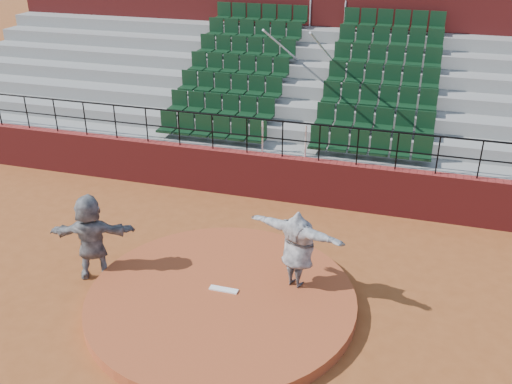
# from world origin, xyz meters

# --- Properties ---
(ground) EXTENTS (90.00, 90.00, 0.00)m
(ground) POSITION_xyz_m (0.00, 0.00, 0.00)
(ground) COLOR brown
(ground) RESTS_ON ground
(pitchers_mound) EXTENTS (5.50, 5.50, 0.25)m
(pitchers_mound) POSITION_xyz_m (0.00, 0.00, 0.12)
(pitchers_mound) COLOR #9F4523
(pitchers_mound) RESTS_ON ground
(pitching_rubber) EXTENTS (0.60, 0.15, 0.03)m
(pitching_rubber) POSITION_xyz_m (0.00, 0.15, 0.27)
(pitching_rubber) COLOR white
(pitching_rubber) RESTS_ON pitchers_mound
(boundary_wall) EXTENTS (24.00, 0.30, 1.30)m
(boundary_wall) POSITION_xyz_m (0.00, 5.00, 0.65)
(boundary_wall) COLOR maroon
(boundary_wall) RESTS_ON ground
(wall_railing) EXTENTS (24.04, 0.05, 1.03)m
(wall_railing) POSITION_xyz_m (0.00, 5.00, 2.03)
(wall_railing) COLOR black
(wall_railing) RESTS_ON boundary_wall
(seating_deck) EXTENTS (24.00, 5.97, 4.63)m
(seating_deck) POSITION_xyz_m (0.00, 8.65, 1.44)
(seating_deck) COLOR gray
(seating_deck) RESTS_ON ground
(press_box_facade) EXTENTS (24.00, 3.00, 7.10)m
(press_box_facade) POSITION_xyz_m (0.00, 12.60, 3.55)
(press_box_facade) COLOR maroon
(press_box_facade) RESTS_ON ground
(pitcher) EXTENTS (2.20, 1.17, 1.72)m
(pitcher) POSITION_xyz_m (1.39, 0.80, 1.11)
(pitcher) COLOR black
(pitcher) RESTS_ON pitchers_mound
(fielder) EXTENTS (1.91, 1.14, 1.97)m
(fielder) POSITION_xyz_m (-3.01, 0.20, 0.98)
(fielder) COLOR black
(fielder) RESTS_ON ground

